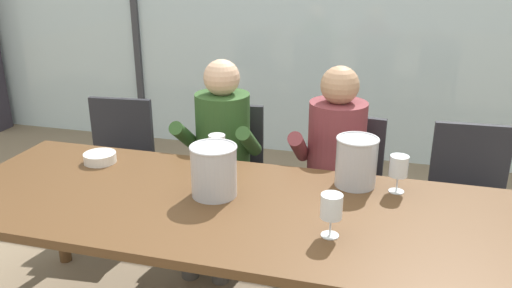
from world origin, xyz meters
The scene contains 17 objects.
ground centered at (0.00, 1.00, 0.00)m, with size 14.00×14.00×0.00m, color #847056.
window_glass_panel centered at (0.00, 2.53, 1.30)m, with size 7.79×0.03×2.60m, color silver.
window_mullion_left centered at (-1.75, 2.51, 1.30)m, with size 0.06×0.06×2.60m, color #38383D.
hillside_vineyard centered at (0.00, 6.83, 0.79)m, with size 13.79×2.40×1.59m, color #386633.
dining_table centered at (0.00, 0.00, 0.66)m, with size 2.59×0.94×0.73m.
chair_near_curtain centered at (-1.07, 0.86, 0.50)m, with size 0.48×0.48×0.86m.
chair_left_of_center centered at (-0.34, 0.90, 0.50)m, with size 0.50×0.50×0.86m.
chair_center centered at (0.38, 0.88, 0.50)m, with size 0.48×0.48×0.86m.
chair_right_of_center centered at (1.07, 0.90, 0.50)m, with size 0.46×0.46×0.86m.
person_olive_shirt centered at (-0.33, 0.75, 0.67)m, with size 0.47×0.62×1.18m.
person_maroon_top centered at (0.34, 0.75, 0.67)m, with size 0.46×0.61×1.18m.
ice_bucket_primary centered at (-0.11, 0.06, 0.85)m, with size 0.21×0.21×0.23m.
ice_bucket_secondary centered at (0.48, 0.33, 0.85)m, with size 0.20×0.20×0.23m.
tasting_bowl centered at (-0.81, 0.26, 0.75)m, with size 0.16×0.16×0.05m, color silver.
wine_glass_by_left_taster centered at (-0.20, 0.36, 0.84)m, with size 0.08×0.08×0.17m.
wine_glass_near_bucket centered at (0.67, 0.31, 0.84)m, with size 0.08×0.08×0.17m.
wine_glass_by_right_taster centered at (0.43, -0.16, 0.84)m, with size 0.08×0.08×0.17m.
Camera 1 is at (0.62, -1.89, 1.74)m, focal length 36.16 mm.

